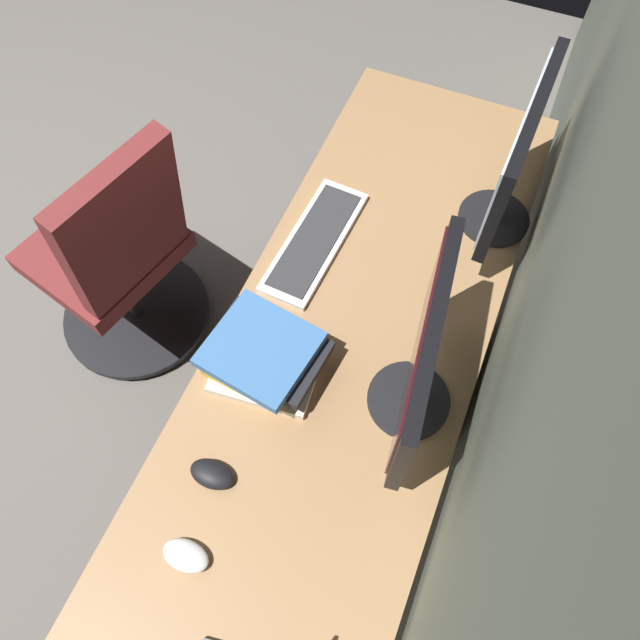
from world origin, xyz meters
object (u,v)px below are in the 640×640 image
(mouse_spare, at_px, (212,474))
(monitor_primary, at_px, (421,359))
(monitor_secondary, at_px, (516,159))
(office_chair, at_px, (120,262))
(book_stack_near, at_px, (263,355))
(mouse_main, at_px, (186,556))
(keyboard_main, at_px, (315,241))
(drawer_pedestal, at_px, (364,374))

(mouse_spare, bearing_deg, monitor_primary, 134.59)
(monitor_secondary, xyz_separation_m, office_chair, (0.41, -1.07, -0.51))
(book_stack_near, bearing_deg, monitor_secondary, 148.74)
(monitor_secondary, distance_m, mouse_spare, 1.06)
(mouse_spare, xyz_separation_m, office_chair, (-0.55, -0.68, -0.29))
(mouse_main, height_order, office_chair, office_chair)
(monitor_secondary, xyz_separation_m, book_stack_near, (0.66, -0.40, -0.18))
(mouse_spare, bearing_deg, mouse_main, 9.46)
(keyboard_main, bearing_deg, drawer_pedestal, 56.84)
(mouse_main, xyz_separation_m, office_chair, (-0.72, -0.71, -0.29))
(mouse_main, distance_m, mouse_spare, 0.18)
(mouse_spare, bearing_deg, monitor_secondary, 157.58)
(keyboard_main, xyz_separation_m, mouse_main, (0.86, 0.07, 0.01))
(drawer_pedestal, height_order, monitor_primary, monitor_primary)
(mouse_spare, relative_size, office_chair, 0.11)
(drawer_pedestal, distance_m, monitor_secondary, 0.78)
(drawer_pedestal, xyz_separation_m, book_stack_near, (0.24, -0.20, 0.44))
(monitor_secondary, distance_m, keyboard_main, 0.56)
(drawer_pedestal, bearing_deg, office_chair, -90.99)
(keyboard_main, bearing_deg, office_chair, -78.01)
(mouse_spare, bearing_deg, drawer_pedestal, 160.27)
(book_stack_near, bearing_deg, monitor_primary, 97.83)
(monitor_primary, distance_m, keyboard_main, 0.56)
(drawer_pedestal, xyz_separation_m, keyboard_main, (-0.15, -0.23, 0.39))
(monitor_primary, bearing_deg, keyboard_main, -131.49)
(monitor_primary, height_order, mouse_spare, monitor_primary)
(mouse_main, distance_m, office_chair, 1.05)
(monitor_primary, bearing_deg, drawer_pedestal, -140.76)
(keyboard_main, relative_size, office_chair, 0.44)
(drawer_pedestal, distance_m, office_chair, 0.88)
(monitor_secondary, height_order, mouse_main, monitor_secondary)
(drawer_pedestal, distance_m, keyboard_main, 0.48)
(monitor_primary, xyz_separation_m, mouse_spare, (0.34, -0.35, -0.22))
(monitor_secondary, bearing_deg, monitor_primary, -4.36)
(keyboard_main, bearing_deg, mouse_spare, 3.22)
(keyboard_main, bearing_deg, monitor_primary, 48.51)
(drawer_pedestal, xyz_separation_m, mouse_main, (0.71, -0.16, 0.40))
(monitor_primary, distance_m, office_chair, 1.16)
(monitor_secondary, bearing_deg, drawer_pedestal, -25.69)
(monitor_primary, relative_size, keyboard_main, 1.16)
(drawer_pedestal, relative_size, monitor_primary, 1.41)
(drawer_pedestal, xyz_separation_m, mouse_spare, (0.54, -0.19, 0.40))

